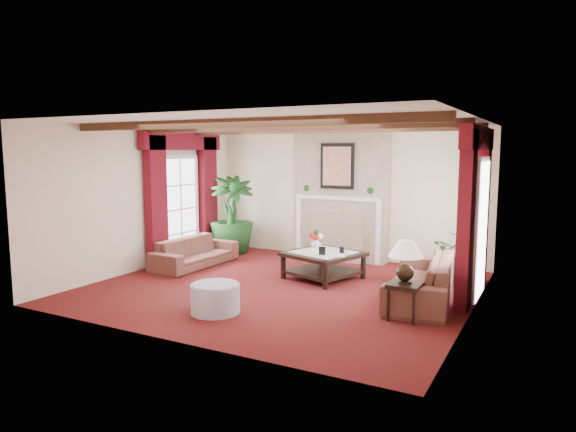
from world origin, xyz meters
The scene contains 23 objects.
floor centered at (0.00, 0.00, 0.00)m, with size 6.00×6.00×0.00m, color #4A0F0D.
ceiling centered at (0.00, 0.00, 2.70)m, with size 6.00×6.00×0.00m, color white.
back_wall centered at (0.00, 2.75, 1.35)m, with size 6.00×0.02×2.70m, color beige.
left_wall centered at (-3.00, 0.00, 1.35)m, with size 0.02×5.50×2.70m, color beige.
right_wall centered at (3.00, 0.00, 1.35)m, with size 0.02×5.50×2.70m, color beige.
ceiling_beams centered at (0.00, 0.00, 2.64)m, with size 6.00×3.00×0.12m, color #341C10, non-canonical shape.
fireplace centered at (0.00, 2.55, 2.70)m, with size 2.00×0.52×2.70m, color tan, non-canonical shape.
french_door_left centered at (-2.97, 1.00, 2.13)m, with size 0.10×1.10×2.16m, color white, non-canonical shape.
french_door_right centered at (2.97, 1.00, 2.13)m, with size 0.10×1.10×2.16m, color white, non-canonical shape.
curtains_left centered at (-2.86, 1.00, 2.55)m, with size 0.20×2.40×2.55m, color #470914, non-canonical shape.
curtains_right centered at (2.86, 1.00, 2.55)m, with size 0.20×2.40×2.55m, color #470914, non-canonical shape.
sofa_left centered at (-2.26, 0.57, 0.37)m, with size 0.61×1.93×0.75m, color #3A0F1A.
sofa_right centered at (2.21, 0.36, 0.44)m, with size 0.96×2.30×0.87m, color #3A0F1A.
potted_palm centered at (-2.36, 2.01, 0.48)m, with size 1.87×1.90×0.96m, color black.
small_plant centered at (2.54, 1.76, 0.35)m, with size 1.01×1.08×0.71m, color black.
coffee_table centered at (0.36, 0.86, 0.24)m, with size 1.15×1.15×0.47m, color black, non-canonical shape.
side_table centered at (2.24, -0.66, 0.25)m, with size 0.43×0.43×0.50m, color black, non-canonical shape.
ottoman centered at (-0.18, -1.62, 0.20)m, with size 0.69×0.69×0.40m, color #A8A3B8.
table_lamp centered at (2.24, -0.66, 0.80)m, with size 0.47×0.47×0.60m, color black, non-canonical shape.
flower_vase centered at (0.07, 1.20, 0.57)m, with size 0.25×0.25×0.19m, color silver.
book centered at (0.65, 0.62, 0.61)m, with size 0.17×0.12×0.27m, color black.
photo_frame_a centered at (0.46, 0.60, 0.55)m, with size 0.12×0.02×0.16m, color black, non-canonical shape.
photo_frame_b centered at (0.70, 0.91, 0.53)m, with size 0.09×0.02×0.12m, color black, non-canonical shape.
Camera 1 is at (4.00, -7.31, 2.27)m, focal length 32.00 mm.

